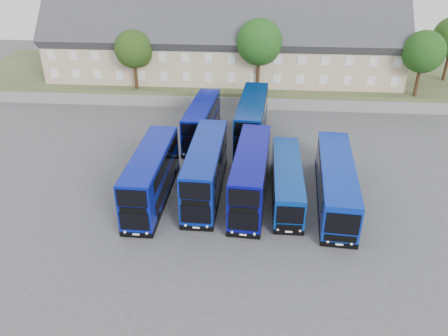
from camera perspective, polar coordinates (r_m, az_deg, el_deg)
ground at (r=36.55m, az=0.65°, el=-5.89°), size 120.00×120.00×0.00m
retaining_wall at (r=57.60m, az=2.30°, el=8.48°), size 70.00×0.40×1.50m
earth_bank at (r=66.98m, az=2.68°, el=11.66°), size 80.00×20.00×2.00m
terrace_row at (r=61.81m, az=-0.22°, el=15.59°), size 48.00×10.40×11.20m
dd_front_left at (r=37.71m, az=-9.45°, el=-1.16°), size 2.75×11.34×4.49m
dd_front_mid at (r=38.08m, az=-2.40°, el=-0.32°), size 2.90×11.69×4.63m
dd_front_right at (r=37.26m, az=3.49°, el=-1.10°), size 3.39×11.66×4.58m
dd_rear_left at (r=48.45m, az=-2.91°, el=6.00°), size 3.18×10.49×4.11m
dd_rear_right at (r=48.04m, az=3.67°, el=6.18°), size 3.54×12.08×4.74m
coach_east_a at (r=38.26m, az=8.19°, el=-1.76°), size 2.48×11.43×3.12m
coach_east_b at (r=38.35m, az=14.36°, el=-1.94°), size 3.76×13.36×3.61m
tree_west at (r=58.90m, az=-11.59°, el=14.81°), size 4.80×4.80×7.65m
tree_mid at (r=56.99m, az=4.77°, el=15.87°), size 5.76×5.76×9.18m
tree_east at (r=60.16m, az=24.71°, el=13.45°), size 5.12×5.12×8.16m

